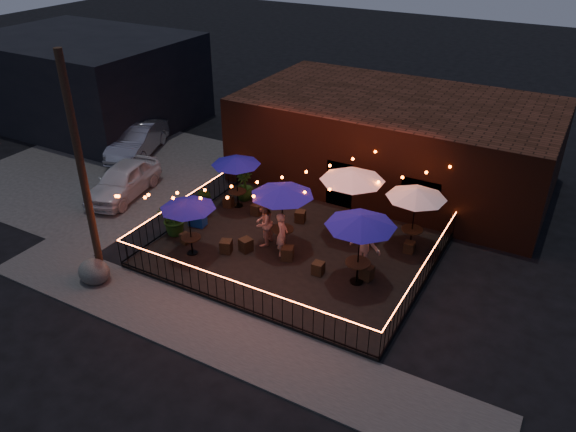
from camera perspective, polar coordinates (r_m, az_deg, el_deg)
name	(u,v)px	position (r m, az deg, el deg)	size (l,w,h in m)	color
ground	(267,279)	(20.08, -2.16, -6.41)	(110.00, 110.00, 0.00)	black
patio	(294,251)	(21.46, 0.61, -3.53)	(10.00, 8.00, 0.15)	black
sidewalk	(213,332)	(17.98, -7.65, -11.58)	(18.00, 2.50, 0.05)	#3B3937
parking_lot	(104,169)	(29.68, -18.23, 4.55)	(11.00, 12.00, 0.02)	#3B3937
brick_building	(395,140)	(26.84, 10.86, 7.55)	(14.00, 8.00, 4.00)	black
background_building	(85,80)	(36.27, -19.91, 12.90)	(12.00, 9.00, 5.00)	black
utility_pole	(82,172)	(19.56, -20.19, 4.19)	(0.26, 0.26, 8.00)	#322014
fence_front	(234,294)	(18.35, -5.47, -7.89)	(10.00, 0.04, 1.04)	black
fence_left	(189,207)	(23.64, -10.07, 0.94)	(0.04, 8.00, 1.04)	black
fence_right	(423,275)	(19.65, 13.57, -5.87)	(0.04, 8.00, 1.04)	black
festoon_lights	(266,191)	(20.46, -2.24, 2.58)	(10.02, 8.72, 1.32)	#FF4506
cafe_table_0	(188,205)	(20.45, -10.15, 1.12)	(2.58, 2.58, 2.26)	black
cafe_table_1	(236,161)	(23.60, -5.31, 5.55)	(2.47, 2.47, 2.31)	black
cafe_table_2	(282,191)	(20.37, -0.60, 2.51)	(2.83, 2.83, 2.61)	black
cafe_table_3	(352,176)	(21.35, 6.57, 4.03)	(3.29, 3.29, 2.76)	black
cafe_table_4	(361,222)	(18.51, 7.42, -0.56)	(3.13, 3.13, 2.66)	black
cafe_table_5	(417,194)	(20.99, 12.92, 2.19)	(2.76, 2.76, 2.47)	black
bistro_chair_0	(185,238)	(22.06, -10.39, -2.24)	(0.34, 0.34, 0.40)	black
bistro_chair_1	(226,246)	(21.24, -6.31, -3.09)	(0.42, 0.42, 0.50)	black
bistro_chair_2	(228,202)	(24.39, -6.08, 1.43)	(0.38, 0.38, 0.45)	black
bistro_chair_3	(257,209)	(23.68, -3.21, 0.68)	(0.40, 0.40, 0.47)	black
bistro_chair_4	(246,245)	(21.26, -4.30, -2.94)	(0.43, 0.43, 0.51)	black
bistro_chair_5	(287,253)	(20.70, -0.06, -3.80)	(0.44, 0.44, 0.52)	black
bistro_chair_6	(300,216)	(23.11, 1.25, -0.04)	(0.41, 0.41, 0.48)	black
bistro_chair_7	(349,234)	(22.03, 6.23, -1.87)	(0.38, 0.38, 0.44)	black
bistro_chair_8	(318,268)	(19.98, 3.08, -5.32)	(0.39, 0.39, 0.46)	black
bistro_chair_9	(367,273)	(19.88, 8.02, -5.74)	(0.41, 0.41, 0.49)	black
bistro_chair_10	(372,232)	(22.30, 8.55, -1.62)	(0.38, 0.38, 0.45)	black
bistro_chair_11	(409,247)	(21.62, 12.20, -3.10)	(0.37, 0.37, 0.44)	black
patron_a	(282,234)	(20.69, -0.61, -1.86)	(0.63, 0.41, 1.72)	#DCA08C
patron_b	(263,223)	(21.27, -2.53, -0.69)	(0.92, 0.71, 1.89)	#E2B48F
patron_c	(365,242)	(20.21, 7.81, -2.67)	(1.23, 0.71, 1.91)	tan
potted_shrub_a	(175,219)	(22.45, -11.38, -0.27)	(1.26, 1.09, 1.40)	#0F3D10
potted_shrub_b	(204,201)	(23.75, -8.48, 1.52)	(0.68, 0.55, 1.24)	#14410C
potted_shrub_c	(244,185)	(24.75, -4.47, 3.13)	(0.76, 0.76, 1.36)	#133F0F
cooler	(197,215)	(23.02, -9.20, 0.07)	(0.76, 0.59, 0.92)	#0F399F
boulder	(94,272)	(20.87, -19.10, -5.38)	(1.03, 0.87, 0.80)	#444540
car_white	(123,180)	(26.38, -16.41, 3.49)	(1.77, 4.41, 1.50)	silver
car_silver	(137,140)	(30.72, -15.05, 7.48)	(1.70, 4.88, 1.61)	#95969D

